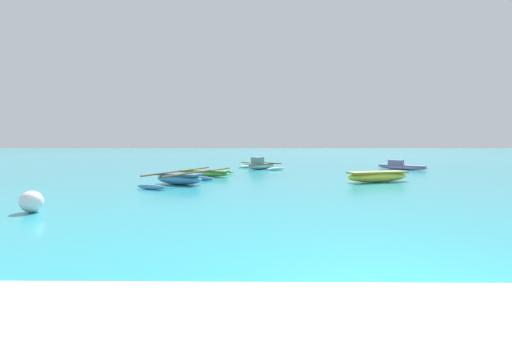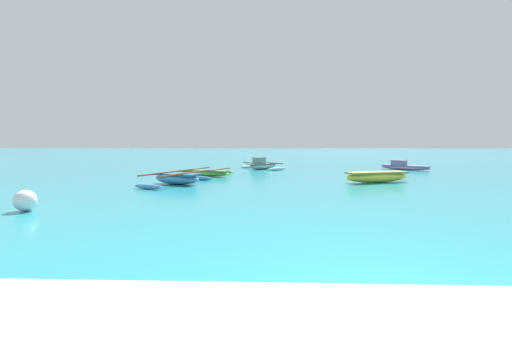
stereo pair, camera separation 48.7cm
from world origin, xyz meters
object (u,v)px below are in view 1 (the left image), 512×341
moored_boat_1 (378,176)px  moored_boat_2 (204,173)px  mooring_buoy_0 (31,202)px  moored_boat_3 (260,165)px  moored_boat_4 (179,178)px  moored_boat_0 (401,166)px

moored_boat_1 → moored_boat_2: (-8.42, 2.68, -0.09)m
moored_boat_2 → mooring_buoy_0: mooring_buoy_0 is taller
mooring_buoy_0 → moored_boat_3: bearing=68.2°
moored_boat_3 → mooring_buoy_0: size_ratio=6.12×
moored_boat_4 → mooring_buoy_0: mooring_buoy_0 is taller
moored_boat_1 → moored_boat_2: 8.84m
mooring_buoy_0 → moored_boat_0: bearing=43.3°
moored_boat_3 → moored_boat_4: bearing=-153.4°
moored_boat_2 → moored_boat_3: moored_boat_3 is taller
moored_boat_3 → moored_boat_4: 9.51m
moored_boat_3 → moored_boat_4: moored_boat_3 is taller
moored_boat_3 → moored_boat_4: size_ratio=0.85×
moored_boat_1 → moored_boat_3: bearing=106.2°
moored_boat_4 → mooring_buoy_0: size_ratio=7.20×
mooring_buoy_0 → moored_boat_4: bearing=68.2°
moored_boat_0 → moored_boat_3: 9.55m
moored_boat_1 → moored_boat_4: (-8.91, -1.01, -0.01)m
moored_boat_1 → moored_boat_4: size_ratio=0.80×
moored_boat_2 → moored_boat_0: bearing=41.5°
mooring_buoy_0 → moored_boat_2: bearing=73.4°
moored_boat_0 → moored_boat_2: bearing=-117.3°
moored_boat_1 → moored_boat_2: size_ratio=0.78×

